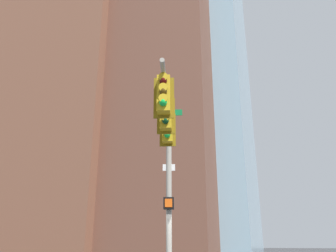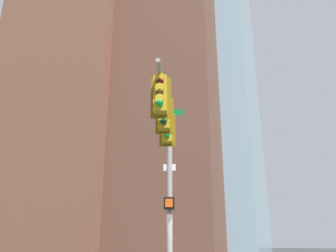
{
  "view_description": "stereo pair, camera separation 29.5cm",
  "coord_description": "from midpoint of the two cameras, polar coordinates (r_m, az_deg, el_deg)",
  "views": [
    {
      "loc": [
        3.36,
        -11.73,
        1.58
      ],
      "look_at": [
        -0.06,
        -1.0,
        5.45
      ],
      "focal_mm": 36.31,
      "sensor_mm": 36.0,
      "label": 1
    },
    {
      "loc": [
        3.64,
        -11.63,
        1.58
      ],
      "look_at": [
        -0.06,
        -1.0,
        5.45
      ],
      "focal_mm": 36.31,
      "sensor_mm": 36.0,
      "label": 2
    }
  ],
  "objects": [
    {
      "name": "building_brick_nearside",
      "position": [
        53.46,
        -16.18,
        6.35
      ],
      "size": [
        18.11,
        15.64,
        47.5
      ],
      "primitive_type": "cube",
      "color": "brown",
      "rests_on": "ground_plane"
    },
    {
      "name": "building_brick_farside",
      "position": [
        67.32,
        -19.43,
        -5.24
      ],
      "size": [
        18.53,
        14.86,
        32.6
      ],
      "primitive_type": "cube",
      "color": "brown",
      "rests_on": "ground_plane"
    },
    {
      "name": "building_brick_midblock",
      "position": [
        49.2,
        -3.81,
        5.94
      ],
      "size": [
        19.54,
        16.07,
        44.51
      ],
      "primitive_type": "cube",
      "color": "brown",
      "rests_on": "ground_plane"
    },
    {
      "name": "building_glass_tower",
      "position": [
        70.74,
        -0.37,
        17.78
      ],
      "size": [
        28.41,
        26.8,
        87.77
      ],
      "primitive_type": "cube",
      "color": "#8CB2C6",
      "rests_on": "ground_plane"
    },
    {
      "name": "signal_pole_assembly",
      "position": [
        10.83,
        -0.95,
        -2.6
      ],
      "size": [
        1.88,
        5.16,
        6.55
      ],
      "rotation": [
        0.0,
        0.0,
        4.98
      ],
      "color": "#9E998C",
      "rests_on": "ground_plane"
    }
  ]
}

